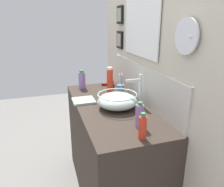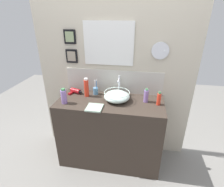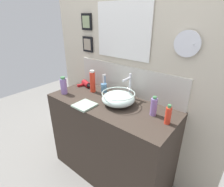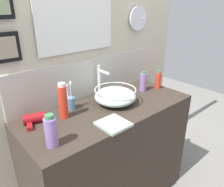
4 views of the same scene
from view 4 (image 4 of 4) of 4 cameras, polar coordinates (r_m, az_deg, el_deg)
vanity_counter at (r=1.76m, az=-0.58°, el=-16.35°), size 1.24×0.53×0.87m
back_panel at (r=1.64m, az=-7.52°, el=9.00°), size 1.95×0.10×2.31m
glass_bowl_sink at (r=1.56m, az=0.86°, el=-0.61°), size 0.30×0.30×0.11m
faucet at (r=1.65m, az=-3.04°, el=3.83°), size 0.02×0.13×0.25m
hair_drier at (r=1.41m, az=-19.05°, el=-6.12°), size 0.19×0.13×0.06m
toothbrush_cup at (r=1.51m, az=-10.76°, el=-2.34°), size 0.06×0.06×0.20m
lotion_bottle at (r=1.15m, az=-15.63°, el=-9.55°), size 0.07×0.07×0.18m
soap_dispenser at (r=1.87m, az=12.00°, el=3.42°), size 0.04×0.04×0.16m
shampoo_bottle at (r=1.80m, az=8.13°, el=2.99°), size 0.05×0.05×0.16m
spray_bottle at (r=1.38m, az=-12.66°, el=-1.98°), size 0.06×0.06×0.23m
hand_towel at (r=1.31m, az=0.36°, el=-7.99°), size 0.17×0.18×0.02m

